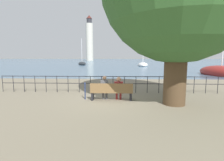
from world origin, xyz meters
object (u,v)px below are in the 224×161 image
(closed_umbrella, at_px, (85,90))
(sailboat_2, at_px, (143,65))
(park_bench, at_px, (112,92))
(harbor_lighthouse, at_px, (90,40))
(sailboat_0, at_px, (221,72))
(seated_person_right, at_px, (119,87))
(seated_person_left, at_px, (105,87))
(sailboat_1, at_px, (82,64))

(closed_umbrella, distance_m, sailboat_2, 36.45)
(closed_umbrella, bearing_deg, park_bench, -6.52)
(closed_umbrella, xyz_separation_m, sailboat_2, (7.69, 35.63, -0.20))
(park_bench, height_order, harbor_lighthouse, harbor_lighthouse)
(park_bench, distance_m, harbor_lighthouse, 105.66)
(sailboat_0, bearing_deg, park_bench, -146.68)
(park_bench, bearing_deg, seated_person_right, 12.40)
(seated_person_right, bearing_deg, sailboat_0, 45.94)
(seated_person_right, relative_size, sailboat_2, 0.11)
(sailboat_0, distance_m, harbor_lighthouse, 96.53)
(seated_person_left, height_order, seated_person_right, seated_person_left)
(sailboat_1, distance_m, harbor_lighthouse, 61.87)
(closed_umbrella, relative_size, sailboat_2, 0.08)
(seated_person_right, distance_m, harbor_lighthouse, 105.62)
(seated_person_right, bearing_deg, sailboat_2, 80.59)
(sailboat_1, xyz_separation_m, harbor_lighthouse, (-7.87, 60.01, 12.86))
(harbor_lighthouse, bearing_deg, sailboat_1, -82.53)
(park_bench, height_order, sailboat_0, sailboat_0)
(sailboat_1, bearing_deg, seated_person_left, -91.87)
(sailboat_0, xyz_separation_m, sailboat_1, (-23.58, 30.36, -0.10))
(seated_person_right, distance_m, sailboat_2, 36.20)
(seated_person_left, distance_m, sailboat_2, 36.32)
(seated_person_right, height_order, harbor_lighthouse, harbor_lighthouse)
(closed_umbrella, relative_size, sailboat_1, 0.11)
(seated_person_left, xyz_separation_m, sailboat_0, (13.08, 12.76, -0.31))
(park_bench, relative_size, sailboat_2, 0.20)
(sailboat_0, xyz_separation_m, harbor_lighthouse, (-31.45, 90.36, 12.76))
(sailboat_0, bearing_deg, harbor_lighthouse, 97.22)
(closed_umbrella, distance_m, sailboat_1, 44.07)
(closed_umbrella, height_order, sailboat_0, sailboat_0)
(sailboat_2, bearing_deg, seated_person_left, -97.20)
(park_bench, relative_size, seated_person_right, 1.79)
(sailboat_1, bearing_deg, seated_person_right, -90.96)
(closed_umbrella, bearing_deg, sailboat_2, 77.82)
(sailboat_2, bearing_deg, park_bench, -96.61)
(park_bench, relative_size, sailboat_0, 0.18)
(park_bench, relative_size, sailboat_1, 0.25)
(sailboat_2, distance_m, harbor_lighthouse, 73.05)
(seated_person_left, bearing_deg, seated_person_right, -0.03)
(seated_person_left, relative_size, sailboat_1, 0.14)
(park_bench, xyz_separation_m, seated_person_right, (0.36, 0.08, 0.23))
(sailboat_0, bearing_deg, sailboat_2, 93.69)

